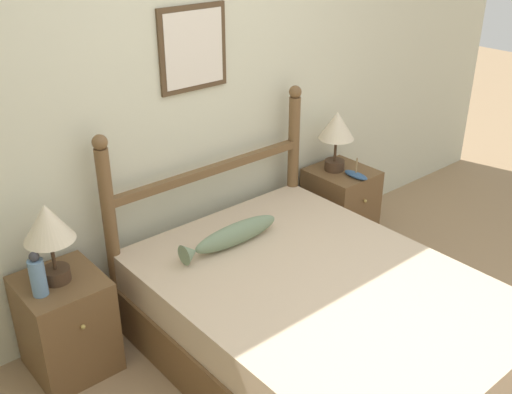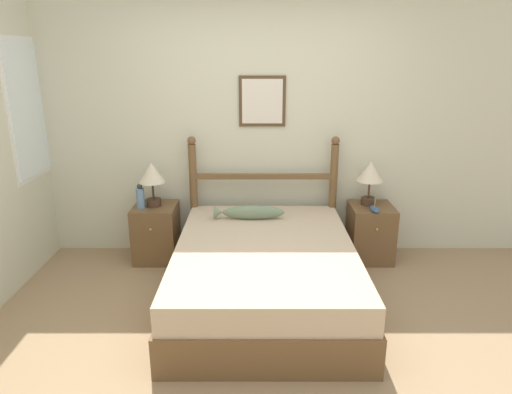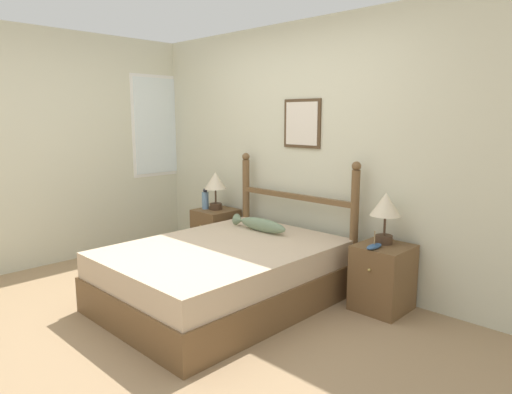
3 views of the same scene
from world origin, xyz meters
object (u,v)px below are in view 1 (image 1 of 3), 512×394
(nightstand_left, at_px, (67,324))
(fish_pillow, at_px, (231,236))
(nightstand_right, at_px, (340,205))
(bottle, at_px, (38,276))
(table_lamp_right, at_px, (337,130))
(table_lamp_left, at_px, (48,228))
(model_boat, at_px, (356,175))
(bed, at_px, (320,321))

(nightstand_left, height_order, fish_pillow, fish_pillow)
(nightstand_right, height_order, bottle, bottle)
(table_lamp_right, distance_m, bottle, 2.24)
(table_lamp_left, distance_m, fish_pillow, 1.01)
(model_boat, bearing_deg, table_lamp_left, 176.08)
(bed, bearing_deg, table_lamp_left, 141.96)
(bed, distance_m, table_lamp_left, 1.50)
(nightstand_left, relative_size, model_boat, 2.79)
(bed, distance_m, bottle, 1.48)
(bed, height_order, table_lamp_left, table_lamp_left)
(table_lamp_right, bearing_deg, bed, -139.56)
(table_lamp_left, bearing_deg, bed, -38.04)
(nightstand_right, bearing_deg, bed, -142.04)
(nightstand_left, xyz_separation_m, table_lamp_left, (-0.00, 0.01, 0.59))
(nightstand_right, bearing_deg, nightstand_left, 180.00)
(nightstand_right, distance_m, bottle, 2.30)
(bed, height_order, nightstand_left, nightstand_left)
(model_boat, relative_size, fish_pillow, 0.30)
(nightstand_right, height_order, table_lamp_right, table_lamp_right)
(bed, height_order, fish_pillow, fish_pillow)
(nightstand_right, relative_size, bottle, 2.30)
(bed, relative_size, nightstand_right, 3.58)
(bed, xyz_separation_m, bottle, (-1.19, 0.78, 0.42))
(table_lamp_left, height_order, fish_pillow, table_lamp_left)
(bed, distance_m, model_boat, 1.31)
(table_lamp_left, bearing_deg, model_boat, -3.92)
(table_lamp_left, xyz_separation_m, bottle, (-0.11, -0.06, -0.20))
(nightstand_left, xyz_separation_m, nightstand_right, (2.15, 0.00, 0.00))
(bed, relative_size, table_lamp_right, 4.59)
(bed, xyz_separation_m, table_lamp_right, (1.04, 0.89, 0.61))
(nightstand_left, height_order, nightstand_right, same)
(table_lamp_left, distance_m, table_lamp_right, 2.12)
(model_boat, bearing_deg, nightstand_right, 83.79)
(table_lamp_left, relative_size, model_boat, 2.18)
(table_lamp_right, bearing_deg, model_boat, -84.82)
(table_lamp_left, bearing_deg, bottle, -150.57)
(nightstand_left, distance_m, table_lamp_left, 0.59)
(nightstand_right, xyz_separation_m, table_lamp_right, (-0.03, 0.05, 0.59))
(nightstand_left, bearing_deg, model_boat, -3.76)
(bed, bearing_deg, nightstand_left, 142.04)
(table_lamp_right, bearing_deg, bottle, -177.27)
(nightstand_left, distance_m, fish_pillow, 1.01)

